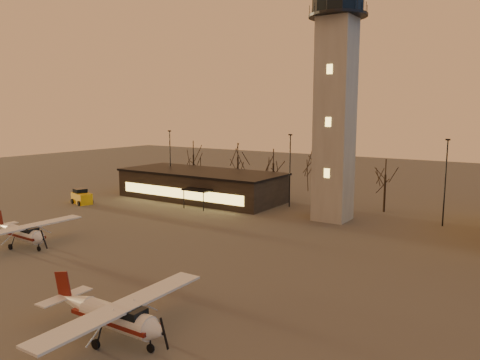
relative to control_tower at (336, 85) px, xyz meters
The scene contains 8 objects.
ground 34.15m from the control_tower, 90.00° to the right, with size 220.00×220.00×0.00m, color #413F3C.
control_tower is the anchor object (origin of this frame).
terminal 26.24m from the control_tower, behind, with size 25.40×12.20×4.30m.
light_poles 10.97m from the control_tower, 63.48° to the left, with size 58.50×12.25×10.14m.
tree_row 19.48m from the control_tower, 146.24° to the left, with size 37.20×9.20×8.80m.
cessna_front 38.88m from the control_tower, 87.26° to the right, with size 9.59×12.12×3.35m.
cessna_rear 37.72m from the control_tower, 126.48° to the right, with size 9.07×11.46×3.16m.
service_cart 38.89m from the control_tower, 162.81° to the right, with size 3.73×2.82×2.14m.
Camera 1 is at (21.62, -23.17, 13.26)m, focal length 35.00 mm.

